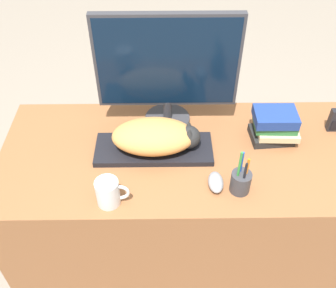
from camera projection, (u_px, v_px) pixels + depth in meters
desk at (180, 210)px, 1.84m from camera, size 1.47×0.64×0.76m
keyboard at (154, 149)px, 1.57m from camera, size 0.47×0.18×0.02m
cat at (157, 136)px, 1.53m from camera, size 0.35×0.19×0.12m
monitor at (167, 66)px, 1.53m from camera, size 0.57×0.19×0.49m
computer_mouse at (216, 182)px, 1.44m from camera, size 0.06×0.10×0.04m
coffee_mug at (109, 192)px, 1.36m from camera, size 0.12×0.08×0.10m
pen_cup at (241, 181)px, 1.41m from camera, size 0.07×0.07×0.20m
phone at (335, 120)px, 1.64m from camera, size 0.05×0.03×0.10m
book_stack at (275, 126)px, 1.59m from camera, size 0.19×0.14×0.13m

